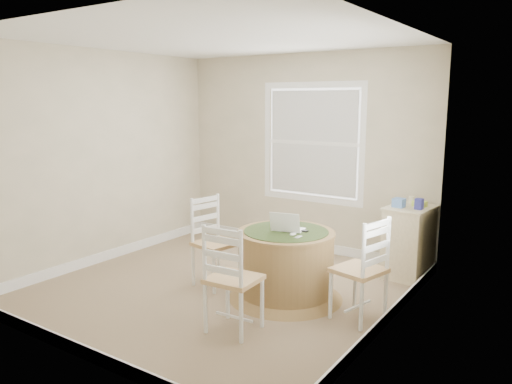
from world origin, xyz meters
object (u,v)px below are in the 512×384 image
Objects in this scene: chair_right at (359,270)px; corner_chest at (408,241)px; laptop at (288,228)px; chair_near at (234,278)px; round_table at (286,261)px; chair_left at (216,243)px.

chair_right is 1.16× the size of corner_chest.
corner_chest is (0.83, 1.31, -0.32)m from laptop.
chair_near reaches higher than corner_chest.
laptop is (0.00, 0.02, 0.35)m from round_table.
chair_left is at bearing -133.83° from corner_chest.
laptop is (0.81, 0.14, 0.26)m from chair_left.
chair_right reaches higher than laptop.
round_table is 0.89m from chair_near.
chair_left reaches higher than corner_chest.
chair_left is 1.00× the size of chair_right.
chair_right is at bearing -5.62° from round_table.
chair_right is at bearing -137.76° from chair_near.
chair_near reaches higher than laptop.
chair_left and chair_right have the same top height.
chair_left is 2.19m from corner_chest.
round_table is 3.29× the size of laptop.
chair_near is 0.95m from laptop.
chair_right is 2.68× the size of laptop.
corner_chest is (0.02, 1.40, -0.07)m from chair_right.
round_table is 1.58m from corner_chest.
chair_left is 1.16× the size of corner_chest.
laptop is 0.43× the size of corner_chest.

